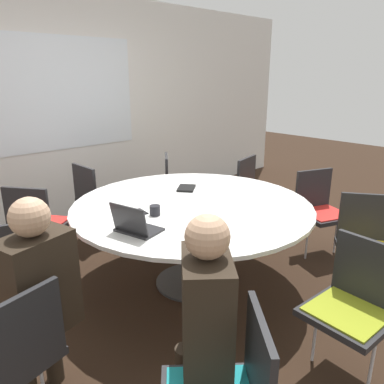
{
  "coord_description": "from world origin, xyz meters",
  "views": [
    {
      "loc": [
        -1.99,
        -2.15,
        1.77
      ],
      "look_at": [
        0.0,
        0.0,
        0.85
      ],
      "focal_mm": 35.0,
      "sensor_mm": 36.0,
      "label": 1
    }
  ],
  "objects_px": {
    "chair_8": "(37,221)",
    "person_1": "(203,317)",
    "chair_5": "(256,188)",
    "chair_9": "(9,266)",
    "cell_phone": "(140,212)",
    "chair_3": "(367,240)",
    "coffee_cup": "(155,210)",
    "chair_0": "(10,353)",
    "chair_4": "(320,206)",
    "chair_2": "(354,300)",
    "chair_6": "(177,183)",
    "spiral_notebook": "(186,188)",
    "chair_7": "(96,195)",
    "laptop": "(135,225)",
    "person_0": "(38,288)"
  },
  "relations": [
    {
      "from": "chair_8",
      "to": "person_1",
      "type": "height_order",
      "value": "person_1"
    },
    {
      "from": "chair_5",
      "to": "chair_9",
      "type": "distance_m",
      "value": 2.71
    },
    {
      "from": "person_1",
      "to": "cell_phone",
      "type": "bearing_deg",
      "value": 17.28
    },
    {
      "from": "chair_3",
      "to": "coffee_cup",
      "type": "bearing_deg",
      "value": 13.33
    },
    {
      "from": "chair_0",
      "to": "coffee_cup",
      "type": "bearing_deg",
      "value": 6.89
    },
    {
      "from": "chair_8",
      "to": "person_1",
      "type": "relative_size",
      "value": 0.71
    },
    {
      "from": "chair_4",
      "to": "chair_5",
      "type": "distance_m",
      "value": 0.82
    },
    {
      "from": "person_1",
      "to": "chair_8",
      "type": "bearing_deg",
      "value": 38.38
    },
    {
      "from": "chair_0",
      "to": "chair_2",
      "type": "xyz_separation_m",
      "value": [
        1.62,
        -0.91,
        0.0
      ]
    },
    {
      "from": "chair_5",
      "to": "chair_6",
      "type": "bearing_deg",
      "value": -67.87
    },
    {
      "from": "spiral_notebook",
      "to": "chair_8",
      "type": "bearing_deg",
      "value": 146.02
    },
    {
      "from": "chair_3",
      "to": "chair_7",
      "type": "relative_size",
      "value": 1.0
    },
    {
      "from": "chair_8",
      "to": "laptop",
      "type": "relative_size",
      "value": 2.53
    },
    {
      "from": "chair_9",
      "to": "chair_6",
      "type": "bearing_deg",
      "value": 38.07
    },
    {
      "from": "chair_3",
      "to": "person_0",
      "type": "relative_size",
      "value": 0.71
    },
    {
      "from": "chair_7",
      "to": "person_1",
      "type": "bearing_deg",
      "value": -20.73
    },
    {
      "from": "chair_7",
      "to": "chair_8",
      "type": "height_order",
      "value": "same"
    },
    {
      "from": "chair_4",
      "to": "coffee_cup",
      "type": "bearing_deg",
      "value": 6.82
    },
    {
      "from": "chair_3",
      "to": "person_1",
      "type": "height_order",
      "value": "person_1"
    },
    {
      "from": "chair_3",
      "to": "chair_8",
      "type": "xyz_separation_m",
      "value": [
        -1.77,
        2.2,
        0.0
      ]
    },
    {
      "from": "chair_3",
      "to": "spiral_notebook",
      "type": "xyz_separation_m",
      "value": [
        -0.64,
        1.44,
        0.24
      ]
    },
    {
      "from": "chair_2",
      "to": "chair_4",
      "type": "xyz_separation_m",
      "value": [
        1.35,
        0.97,
        0.0
      ]
    },
    {
      "from": "chair_6",
      "to": "chair_7",
      "type": "height_order",
      "value": "same"
    },
    {
      "from": "chair_7",
      "to": "laptop",
      "type": "xyz_separation_m",
      "value": [
        -0.56,
        -1.58,
        0.29
      ]
    },
    {
      "from": "chair_0",
      "to": "laptop",
      "type": "xyz_separation_m",
      "value": [
        0.94,
        0.32,
        0.29
      ]
    },
    {
      "from": "chair_0",
      "to": "laptop",
      "type": "relative_size",
      "value": 2.53
    },
    {
      "from": "chair_0",
      "to": "chair_3",
      "type": "xyz_separation_m",
      "value": [
        2.51,
        -0.61,
        0.0
      ]
    },
    {
      "from": "chair_4",
      "to": "cell_phone",
      "type": "bearing_deg",
      "value": 3.43
    },
    {
      "from": "chair_5",
      "to": "person_1",
      "type": "relative_size",
      "value": 0.71
    },
    {
      "from": "chair_4",
      "to": "chair_9",
      "type": "xyz_separation_m",
      "value": [
        -2.69,
        0.83,
        0.0
      ]
    },
    {
      "from": "chair_6",
      "to": "cell_phone",
      "type": "relative_size",
      "value": 5.83
    },
    {
      "from": "chair_5",
      "to": "laptop",
      "type": "distance_m",
      "value": 2.14
    },
    {
      "from": "person_0",
      "to": "coffee_cup",
      "type": "distance_m",
      "value": 1.1
    },
    {
      "from": "chair_7",
      "to": "coffee_cup",
      "type": "relative_size",
      "value": 10.54
    },
    {
      "from": "chair_4",
      "to": "chair_5",
      "type": "relative_size",
      "value": 1.0
    },
    {
      "from": "person_0",
      "to": "chair_9",
      "type": "bearing_deg",
      "value": 70.0
    },
    {
      "from": "chair_9",
      "to": "spiral_notebook",
      "type": "xyz_separation_m",
      "value": [
        1.59,
        -0.06,
        0.24
      ]
    },
    {
      "from": "chair_4",
      "to": "chair_8",
      "type": "height_order",
      "value": "same"
    },
    {
      "from": "chair_6",
      "to": "chair_9",
      "type": "xyz_separation_m",
      "value": [
        -2.17,
        -0.75,
        0.0
      ]
    },
    {
      "from": "chair_8",
      "to": "coffee_cup",
      "type": "height_order",
      "value": "chair_8"
    },
    {
      "from": "chair_5",
      "to": "coffee_cup",
      "type": "relative_size",
      "value": 10.54
    },
    {
      "from": "person_1",
      "to": "laptop",
      "type": "relative_size",
      "value": 3.56
    },
    {
      "from": "spiral_notebook",
      "to": "chair_0",
      "type": "bearing_deg",
      "value": -156.07
    },
    {
      "from": "chair_0",
      "to": "chair_4",
      "type": "bearing_deg",
      "value": -13.55
    },
    {
      "from": "chair_5",
      "to": "chair_7",
      "type": "distance_m",
      "value": 1.8
    },
    {
      "from": "chair_3",
      "to": "person_0",
      "type": "xyz_separation_m",
      "value": [
        -2.3,
        0.75,
        0.19
      ]
    },
    {
      "from": "chair_4",
      "to": "chair_9",
      "type": "relative_size",
      "value": 1.0
    },
    {
      "from": "chair_8",
      "to": "chair_9",
      "type": "height_order",
      "value": "same"
    },
    {
      "from": "chair_9",
      "to": "chair_7",
      "type": "bearing_deg",
      "value": 58.46
    },
    {
      "from": "person_1",
      "to": "cell_phone",
      "type": "height_order",
      "value": "person_1"
    }
  ]
}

